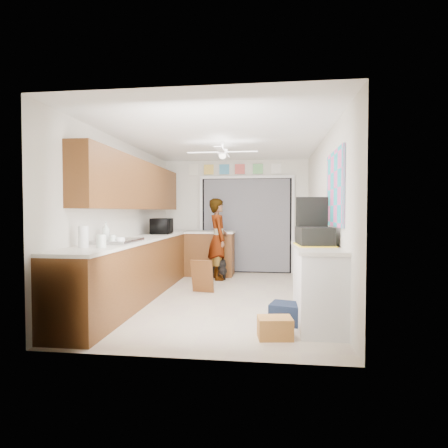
{
  "coord_description": "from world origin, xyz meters",
  "views": [
    {
      "loc": [
        0.77,
        -5.85,
        1.37
      ],
      "look_at": [
        0.0,
        0.4,
        1.15
      ],
      "focal_mm": 30.0,
      "sensor_mm": 36.0,
      "label": 1
    }
  ],
  "objects": [
    {
      "name": "peninsula_base",
      "position": [
        -0.5,
        2.0,
        0.45
      ],
      "size": [
        1.0,
        0.6,
        0.9
      ],
      "primitive_type": "cube",
      "color": "brown",
      "rests_on": "floor"
    },
    {
      "name": "soap_bottle",
      "position": [
        -1.39,
        -1.14,
        1.09
      ],
      "size": [
        0.15,
        0.15,
        0.29
      ],
      "primitive_type": "imported",
      "rotation": [
        0.0,
        0.0,
        0.42
      ],
      "color": "silver",
      "rests_on": "left_countertop"
    },
    {
      "name": "ceiling_fan",
      "position": [
        0.0,
        0.2,
        2.32
      ],
      "size": [
        1.14,
        1.14,
        0.24
      ],
      "primitive_type": "cube",
      "color": "white",
      "rests_on": "ceiling"
    },
    {
      "name": "curtain_panel",
      "position": [
        0.25,
        2.43,
        1.05
      ],
      "size": [
        1.9,
        0.03,
        2.05
      ],
      "primitive_type": "cube",
      "color": "slate",
      "rests_on": "wall_back"
    },
    {
      "name": "cardboard_box",
      "position": [
        0.83,
        -1.84,
        0.11
      ],
      "size": [
        0.4,
        0.32,
        0.23
      ],
      "primitive_type": "cube",
      "rotation": [
        0.0,
        0.0,
        0.14
      ],
      "color": "#BA7F3A",
      "rests_on": "floor"
    },
    {
      "name": "microwave",
      "position": [
        -1.25,
        0.97,
        1.08
      ],
      "size": [
        0.41,
        0.56,
        0.29
      ],
      "primitive_type": "imported",
      "rotation": [
        0.0,
        0.0,
        1.68
      ],
      "color": "black",
      "rests_on": "left_countertop"
    },
    {
      "name": "suitcase",
      "position": [
        1.32,
        -1.1,
        1.05
      ],
      "size": [
        0.44,
        0.56,
        0.23
      ],
      "primitive_type": "cube",
      "rotation": [
        0.0,
        0.0,
        0.08
      ],
      "color": "black",
      "rests_on": "right_counter_top"
    },
    {
      "name": "jar_b",
      "position": [
        -1.24,
        -1.27,
        1.0
      ],
      "size": [
        0.1,
        0.1,
        0.12
      ],
      "primitive_type": "cylinder",
      "rotation": [
        0.0,
        0.0,
        0.19
      ],
      "color": "silver",
      "rests_on": "left_countertop"
    },
    {
      "name": "left_countertop",
      "position": [
        -1.29,
        0.0,
        0.92
      ],
      "size": [
        0.62,
        4.8,
        0.04
      ],
      "primitive_type": "cube",
      "color": "white",
      "rests_on": "left_base_cabinets"
    },
    {
      "name": "wall_right",
      "position": [
        1.6,
        0.0,
        1.25
      ],
      "size": [
        0.0,
        5.0,
        5.0
      ],
      "primitive_type": "plane",
      "rotation": [
        1.57,
        0.0,
        -1.57
      ],
      "color": "silver",
      "rests_on": "ground"
    },
    {
      "name": "header_frame_4",
      "position": [
        0.9,
        2.47,
        2.3
      ],
      "size": [
        0.22,
        0.02,
        0.22
      ],
      "primitive_type": "cube",
      "color": "white",
      "rests_on": "wall_back"
    },
    {
      "name": "left_base_cabinets",
      "position": [
        -1.3,
        0.0,
        0.45
      ],
      "size": [
        0.6,
        4.8,
        0.9
      ],
      "primitive_type": "cube",
      "color": "brown",
      "rests_on": "floor"
    },
    {
      "name": "suitcase_rim",
      "position": [
        1.32,
        -1.1,
        0.94
      ],
      "size": [
        0.49,
        0.61,
        0.02
      ],
      "primitive_type": "cube",
      "rotation": [
        0.0,
        0.0,
        0.08
      ],
      "color": "yellow",
      "rests_on": "suitcase"
    },
    {
      "name": "cup",
      "position": [
        -1.15,
        -1.23,
        0.99
      ],
      "size": [
        0.12,
        0.12,
        0.09
      ],
      "primitive_type": "imported",
      "rotation": [
        0.0,
        0.0,
        0.06
      ],
      "color": "white",
      "rests_on": "left_countertop"
    },
    {
      "name": "paper_towel_roll",
      "position": [
        -1.41,
        -1.7,
        1.07
      ],
      "size": [
        0.13,
        0.13,
        0.25
      ],
      "primitive_type": "cylinder",
      "rotation": [
        0.0,
        0.0,
        -0.1
      ],
      "color": "white",
      "rests_on": "left_countertop"
    },
    {
      "name": "upper_cabinets",
      "position": [
        -1.44,
        0.2,
        1.8
      ],
      "size": [
        0.32,
        4.0,
        0.8
      ],
      "primitive_type": "cube",
      "color": "brown",
      "rests_on": "wall_left"
    },
    {
      "name": "faucet",
      "position": [
        -1.48,
        -1.0,
        1.05
      ],
      "size": [
        0.03,
        0.03,
        0.22
      ],
      "primitive_type": "cylinder",
      "color": "silver",
      "rests_on": "left_countertop"
    },
    {
      "name": "jar_a",
      "position": [
        -1.19,
        -1.7,
        1.02
      ],
      "size": [
        0.14,
        0.14,
        0.16
      ],
      "primitive_type": "cylinder",
      "rotation": [
        0.0,
        0.0,
        -0.28
      ],
      "color": "silver",
      "rests_on": "left_countertop"
    },
    {
      "name": "header_frame_3",
      "position": [
        0.5,
        2.47,
        2.3
      ],
      "size": [
        0.22,
        0.02,
        0.22
      ],
      "primitive_type": "cube",
      "color": "#6EC171",
      "rests_on": "wall_back"
    },
    {
      "name": "cabinet_door_panel",
      "position": [
        -0.35,
        0.26,
        0.28
      ],
      "size": [
        0.39,
        0.2,
        0.55
      ],
      "primitive_type": "cube",
      "rotation": [
        0.21,
        0.0,
        -0.16
      ],
      "color": "brown",
      "rests_on": "floor"
    },
    {
      "name": "door_trim_left",
      "position": [
        -0.77,
        2.44,
        1.05
      ],
      "size": [
        0.06,
        0.04,
        2.1
      ],
      "primitive_type": "cube",
      "color": "white",
      "rests_on": "wall_back"
    },
    {
      "name": "sink_basin",
      "position": [
        -1.29,
        -1.0,
        0.95
      ],
      "size": [
        0.5,
        0.76,
        0.06
      ],
      "primitive_type": "cube",
      "color": "silver",
      "rests_on": "left_countertop"
    },
    {
      "name": "suitcase_lid",
      "position": [
        1.32,
        -0.81,
        1.3
      ],
      "size": [
        0.42,
        0.06,
        0.5
      ],
      "primitive_type": "cube",
      "rotation": [
        0.0,
        0.0,
        0.08
      ],
      "color": "black",
      "rests_on": "suitcase"
    },
    {
      "name": "door_trim_right",
      "position": [
        1.27,
        2.44,
        1.05
      ],
      "size": [
        0.06,
        0.04,
        2.1
      ],
      "primitive_type": "cube",
      "color": "white",
      "rests_on": "wall_back"
    },
    {
      "name": "navy_crate",
      "position": [
        0.99,
        -1.28,
        0.12
      ],
      "size": [
        0.47,
        0.43,
        0.25
      ],
      "primitive_type": "cube",
      "rotation": [
        0.0,
        0.0,
        -0.26
      ],
      "color": "black",
      "rests_on": "floor"
    },
    {
      "name": "back_opening_recess",
      "position": [
        0.25,
        2.47,
        1.05
      ],
      "size": [
        2.0,
        0.06,
        2.1
      ],
      "primitive_type": "cube",
      "color": "black",
      "rests_on": "wall_back"
    },
    {
      "name": "dog",
      "position": [
        -0.25,
        1.59,
        0.22
      ],
      "size": [
        0.44,
        0.62,
        0.45
      ],
      "primitive_type": "cube",
      "rotation": [
        0.0,
        0.0,
        0.38
      ],
      "color": "black",
      "rests_on": "floor"
    },
    {
      "name": "header_frame_2",
      "position": [
        0.1,
        2.47,
        2.3
      ],
      "size": [
        0.22,
        0.02,
        0.22
      ],
      "primitive_type": "cube",
      "color": "#D0534E",
      "rests_on": "wall_back"
    },
    {
      "name": "peninsula_top",
      "position": [
        -0.5,
        2.0,
        0.92
      ],
      "size": [
        1.04,
        0.64,
        0.04
      ],
      "primitive_type": "cube",
      "color": "white",
      "rests_on": "peninsula_base"
    },
    {
      "name": "header_frame_0",
      "position": [
        -0.6,
        2.47,
        2.3
      ],
      "size": [
        0.22,
        0.02,
        0.22
      ],
      "primitive_type": "cube",
      "color": "#EEC74F",
      "rests_on": "wall_back"
    },
    {
      "name": "door_trim_head",
      "position": [
        0.25,
        2.44,
        2.12
      ],
      "size": [
        2.1,
        0.04,
        0.06
      ],
      "primitive_type": "cube",
      "color": "white",
      "rests_on": "wall_back"
    },
    {
      "name": "wall_front",
      "position": [
        0.0,
        -2.5,
        1.25
      ],
      "size": [
        3.2,
        0.0,
        3.2
      ],
      "primitive_type": "plane",
      "rotation": [
        -1.57,
        0.0,
        0.0
      ],
      "color": "silver",
      "rests_on": "ground"
    },
    {
      "name": "ceiling",
      "position": [
        0.0,
        0.0,
        2.5
      ],
      "size": [
        5.0,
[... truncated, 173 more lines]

